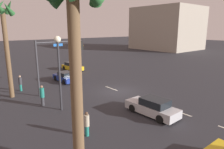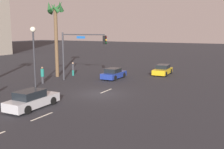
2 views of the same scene
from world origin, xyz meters
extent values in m
plane|color=#28282D|center=(0.00, 0.00, 0.00)|extent=(220.00, 220.00, 0.00)
cube|color=silver|center=(-7.79, 0.00, 0.01)|extent=(2.10, 0.14, 0.01)
cube|color=silver|center=(1.24, 0.00, 0.01)|extent=(2.14, 0.14, 0.01)
cube|color=gold|center=(13.58, -1.77, 0.48)|extent=(4.33, 1.94, 0.65)
cube|color=black|center=(13.83, -1.76, 1.07)|extent=(2.11, 1.63, 0.52)
cylinder|color=black|center=(12.30, -2.66, 0.32)|extent=(0.65, 0.25, 0.64)
cylinder|color=black|center=(12.22, -1.01, 0.32)|extent=(0.65, 0.25, 0.64)
cylinder|color=black|center=(14.93, -2.54, 0.32)|extent=(0.65, 0.25, 0.64)
cylinder|color=black|center=(14.86, -0.89, 0.32)|extent=(0.65, 0.25, 0.64)
cube|color=#B7B7BC|center=(-6.51, 2.13, 0.50)|extent=(4.54, 1.79, 0.68)
cube|color=black|center=(-6.78, 2.13, 1.13)|extent=(2.20, 1.53, 0.58)
cylinder|color=black|center=(-5.13, 2.96, 0.32)|extent=(0.64, 0.23, 0.64)
cylinder|color=black|center=(-5.09, 1.37, 0.32)|extent=(0.64, 0.23, 0.64)
cylinder|color=black|center=(-7.92, 2.90, 0.32)|extent=(0.64, 0.23, 0.64)
cylinder|color=black|center=(-7.89, 1.31, 0.32)|extent=(0.64, 0.23, 0.64)
cube|color=navy|center=(7.70, 2.60, 0.48)|extent=(3.98, 1.71, 0.65)
cube|color=black|center=(7.46, 2.60, 1.06)|extent=(1.91, 1.50, 0.51)
cylinder|color=black|center=(8.92, 3.41, 0.32)|extent=(0.64, 0.23, 0.64)
cylinder|color=black|center=(8.93, 1.82, 0.32)|extent=(0.64, 0.23, 0.64)
cylinder|color=black|center=(6.46, 3.39, 0.32)|extent=(0.64, 0.23, 0.64)
cylinder|color=black|center=(6.48, 1.80, 0.32)|extent=(0.64, 0.23, 0.64)
cylinder|color=#38383D|center=(3.94, 7.46, 2.86)|extent=(0.20, 0.20, 5.72)
cylinder|color=#38383D|center=(4.14, 4.72, 5.47)|extent=(0.53, 5.49, 0.12)
cube|color=black|center=(4.35, 1.98, 4.90)|extent=(0.34, 0.34, 0.95)
sphere|color=#360503|center=(4.36, 1.80, 5.19)|extent=(0.20, 0.20, 0.20)
sphere|color=orange|center=(4.36, 1.80, 4.89)|extent=(0.20, 0.20, 0.20)
sphere|color=black|center=(4.36, 1.80, 4.59)|extent=(0.20, 0.20, 0.20)
cube|color=#1959B2|center=(4.12, 4.99, 5.15)|extent=(0.12, 1.10, 0.28)
cylinder|color=#2D2D33|center=(-0.89, 7.37, 2.87)|extent=(0.18, 0.18, 5.75)
sphere|color=#F2EACC|center=(-0.89, 7.37, 6.03)|extent=(0.56, 0.56, 0.56)
cylinder|color=#333338|center=(1.11, 8.22, 0.40)|extent=(0.40, 0.40, 0.80)
cylinder|color=#1E7266|center=(1.11, 8.22, 1.23)|extent=(0.54, 0.54, 0.87)
sphere|color=#8C664C|center=(1.11, 8.22, 1.78)|extent=(0.24, 0.24, 0.24)
cylinder|color=#1E7266|center=(7.05, 8.40, 0.37)|extent=(0.32, 0.32, 0.74)
cylinder|color=#333338|center=(7.05, 8.40, 1.15)|extent=(0.43, 0.43, 0.81)
sphere|color=tan|center=(7.05, 8.40, 1.67)|extent=(0.22, 0.22, 0.22)
cylinder|color=brown|center=(5.45, 9.73, 4.35)|extent=(0.44, 0.44, 8.70)
cone|color=#235628|center=(6.21, 9.82, 8.95)|extent=(0.72, 1.50, 1.51)
cone|color=#235628|center=(5.73, 10.39, 8.68)|extent=(1.33, 0.99, 1.52)
cone|color=#235628|center=(4.90, 10.22, 8.88)|extent=(1.31, 1.38, 1.51)
cone|color=#235628|center=(4.91, 9.34, 8.66)|extent=(1.25, 1.41, 1.32)
cone|color=#235628|center=(5.69, 9.08, 8.91)|extent=(1.42, 0.99, 1.44)
camera|label=1|loc=(-16.31, 14.55, 6.90)|focal=32.53mm
camera|label=2|loc=(-20.97, -12.70, 5.90)|focal=42.41mm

